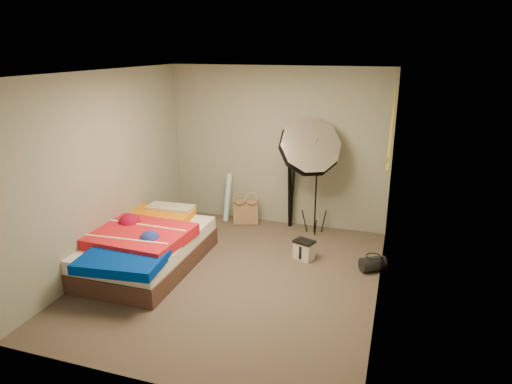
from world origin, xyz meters
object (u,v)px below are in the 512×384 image
at_px(duffel_bag, 373,264).
at_px(camera_tripod, 291,181).
at_px(tote_bag, 246,212).
at_px(camera_case, 304,251).
at_px(wrapping_roll, 228,197).
at_px(photo_umbrella, 309,148).
at_px(bed, 143,246).

distance_m(duffel_bag, camera_tripod, 1.93).
bearing_deg(camera_tripod, duffel_bag, -40.21).
xyz_separation_m(tote_bag, camera_case, (1.18, -1.00, -0.08)).
bearing_deg(camera_tripod, wrapping_roll, -177.20).
relative_size(duffel_bag, photo_umbrella, 0.17).
distance_m(duffel_bag, bed, 3.00).
xyz_separation_m(tote_bag, camera_tripod, (0.72, 0.11, 0.56)).
bearing_deg(bed, camera_tripod, 52.00).
bearing_deg(camera_tripod, camera_case, -67.15).
bearing_deg(duffel_bag, bed, 162.97).
relative_size(tote_bag, bed, 0.19).
distance_m(camera_case, camera_tripod, 1.35).
relative_size(wrapping_roll, photo_umbrella, 0.41).
height_order(bed, camera_tripod, camera_tripod).
bearing_deg(photo_umbrella, duffel_bag, -39.25).
bearing_deg(photo_umbrella, wrapping_roll, 169.49).
height_order(tote_bag, photo_umbrella, photo_umbrella).
bearing_deg(bed, wrapping_roll, 76.32).
distance_m(camera_case, bed, 2.15).
bearing_deg(duffel_bag, camera_tripod, 107.97).
bearing_deg(tote_bag, camera_tripod, -9.34).
bearing_deg(tote_bag, photo_umbrella, -28.66).
xyz_separation_m(camera_case, duffel_bag, (0.92, -0.07, -0.03)).
distance_m(tote_bag, bed, 1.99).
relative_size(wrapping_roll, duffel_bag, 2.50).
xyz_separation_m(tote_bag, bed, (-0.79, -1.83, 0.08)).
height_order(tote_bag, bed, bed).
height_order(duffel_bag, bed, bed).
bearing_deg(duffel_bag, wrapping_roll, 123.53).
relative_size(wrapping_roll, camera_tripod, 0.60).
bearing_deg(camera_tripod, photo_umbrella, -43.11).
xyz_separation_m(wrapping_roll, photo_umbrella, (1.38, -0.26, 0.98)).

